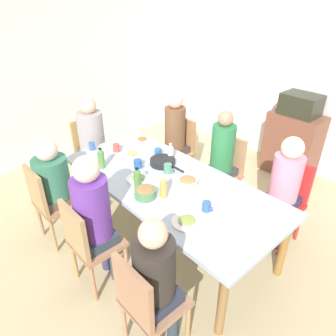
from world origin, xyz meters
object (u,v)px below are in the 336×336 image
at_px(bottle_0, 170,152).
at_px(side_cabinet, 292,145).
at_px(plate_2, 138,178).
at_px(cup_0, 158,153).
at_px(cup_5, 244,188).
at_px(bottle_1, 101,159).
at_px(person_3, 156,276).
at_px(cup_6, 92,146).
at_px(person_5, 174,133).
at_px(bottle_2, 163,187).
at_px(chair_6, 49,200).
at_px(person_6, 54,181).
at_px(serving_pan, 163,162).
at_px(person_0, 221,155).
at_px(person_1, 92,134).
at_px(cup_1, 116,148).
at_px(cup_4, 207,207).
at_px(bowl_0, 187,182).
at_px(chair_4, 88,241).
at_px(chair_2, 285,197).
at_px(chair_5, 179,147).
at_px(chair_1, 91,148).
at_px(cup_2, 168,168).
at_px(bottle_3, 137,178).
at_px(dining_table, 168,186).
at_px(chair_3, 146,302).
at_px(person_4, 94,213).
at_px(bowl_1, 145,192).
at_px(plate_1, 187,221).
at_px(person_2, 284,183).
at_px(plate_0, 132,154).
at_px(microwave, 301,105).
at_px(plate_3, 142,140).
at_px(cup_3, 138,164).

xyz_separation_m(bottle_0, side_cabinet, (0.46, 1.94, -0.37)).
distance_m(plate_2, cup_0, 0.53).
relative_size(cup_5, bottle_1, 0.49).
relative_size(person_3, cup_6, 11.00).
height_order(person_5, bottle_2, person_5).
bearing_deg(chair_6, person_6, 90.00).
bearing_deg(cup_0, serving_pan, -25.69).
bearing_deg(person_0, person_6, -115.57).
relative_size(person_5, bottle_1, 5.55).
distance_m(serving_pan, side_cabinet, 2.14).
relative_size(person_1, cup_1, 10.83).
height_order(person_0, cup_4, person_0).
distance_m(chair_6, cup_1, 0.95).
distance_m(serving_pan, bottle_0, 0.15).
bearing_deg(bowl_0, chair_4, -100.71).
distance_m(chair_2, bottle_0, 1.29).
relative_size(chair_5, person_5, 0.71).
relative_size(chair_4, cup_4, 8.42).
height_order(chair_5, plate_2, chair_5).
xyz_separation_m(chair_1, cup_2, (1.44, 0.11, 0.26)).
relative_size(bottle_0, bottle_3, 0.91).
height_order(chair_5, chair_6, same).
xyz_separation_m(dining_table, cup_2, (-0.12, 0.11, 0.11)).
relative_size(dining_table, chair_5, 2.63).
bearing_deg(chair_3, chair_5, 130.76).
bearing_deg(person_3, plate_2, 148.29).
height_order(chair_2, person_4, person_4).
xyz_separation_m(serving_pan, cup_6, (-0.83, -0.38, 0.01)).
relative_size(bowl_1, side_cabinet, 0.22).
bearing_deg(dining_table, bowl_0, 23.30).
bearing_deg(plate_1, plate_2, 172.42).
distance_m(person_1, person_2, 2.41).
bearing_deg(person_0, cup_4, -57.62).
relative_size(plate_1, bottle_2, 1.18).
bearing_deg(person_4, person_5, 115.55).
relative_size(cup_0, cup_1, 1.03).
relative_size(person_5, bottle_2, 5.90).
distance_m(plate_0, bottle_1, 0.42).
xyz_separation_m(plate_0, cup_1, (-0.21, -0.08, 0.03)).
height_order(person_5, chair_6, person_5).
distance_m(cup_0, side_cabinet, 2.10).
bearing_deg(microwave, plate_3, -119.73).
xyz_separation_m(dining_table, bottle_3, (-0.11, -0.29, 0.16)).
distance_m(cup_3, bottle_3, 0.38).
xyz_separation_m(chair_3, cup_2, (-0.91, 1.03, 0.26)).
distance_m(cup_0, bottle_2, 0.80).
bearing_deg(bottle_1, plate_1, 1.60).
bearing_deg(side_cabinet, plate_1, -80.68).
distance_m(plate_0, cup_0, 0.30).
distance_m(plate_0, bottle_3, 0.67).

